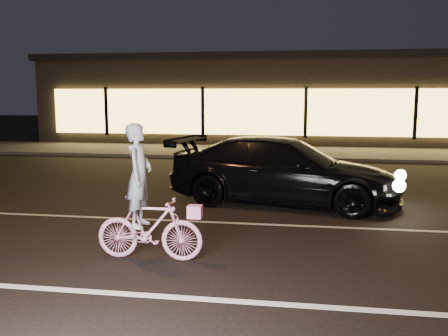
# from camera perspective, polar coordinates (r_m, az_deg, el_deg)

# --- Properties ---
(ground) EXTENTS (90.00, 90.00, 0.00)m
(ground) POSITION_cam_1_polar(r_m,az_deg,el_deg) (7.34, 8.99, -10.60)
(ground) COLOR black
(ground) RESTS_ON ground
(lane_stripe_near) EXTENTS (60.00, 0.12, 0.01)m
(lane_stripe_near) POSITION_cam_1_polar(r_m,az_deg,el_deg) (5.94, 8.90, -15.28)
(lane_stripe_near) COLOR silver
(lane_stripe_near) RESTS_ON ground
(lane_stripe_far) EXTENTS (60.00, 0.10, 0.01)m
(lane_stripe_far) POSITION_cam_1_polar(r_m,az_deg,el_deg) (9.25, 9.06, -6.55)
(lane_stripe_far) COLOR gray
(lane_stripe_far) RESTS_ON ground
(sidewalk) EXTENTS (30.00, 4.00, 0.12)m
(sidewalk) POSITION_cam_1_polar(r_m,az_deg,el_deg) (20.07, 9.21, 1.71)
(sidewalk) COLOR #383533
(sidewalk) RESTS_ON ground
(storefront) EXTENTS (25.40, 8.42, 4.20)m
(storefront) POSITION_cam_1_polar(r_m,az_deg,el_deg) (25.91, 9.34, 7.84)
(storefront) COLOR black
(storefront) RESTS_ON ground
(cyclist) EXTENTS (1.57, 0.54, 1.98)m
(cyclist) POSITION_cam_1_polar(r_m,az_deg,el_deg) (7.27, -8.85, -5.01)
(cyclist) COLOR #EC3999
(cyclist) RESTS_ON ground
(sedan) EXTENTS (5.29, 2.95, 1.45)m
(sedan) POSITION_cam_1_polar(r_m,az_deg,el_deg) (10.93, 6.85, -0.33)
(sedan) COLOR black
(sedan) RESTS_ON ground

